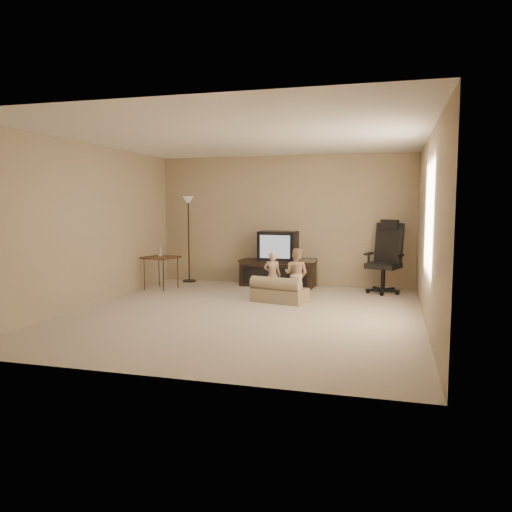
{
  "coord_description": "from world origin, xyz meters",
  "views": [
    {
      "loc": [
        2.04,
        -6.78,
        1.58
      ],
      "look_at": [
        0.03,
        0.6,
        0.77
      ],
      "focal_mm": 35.0,
      "sensor_mm": 36.0,
      "label": 1
    }
  ],
  "objects_px": {
    "office_chair": "(385,267)",
    "side_table": "(161,258)",
    "child_sofa": "(278,292)",
    "toddler_left": "(272,275)",
    "toddler_right": "(296,274)",
    "tv_stand": "(278,263)",
    "floor_lamp": "(188,220)"
  },
  "relations": [
    {
      "from": "toddler_left",
      "to": "toddler_right",
      "type": "bearing_deg",
      "value": 171.08
    },
    {
      "from": "floor_lamp",
      "to": "toddler_left",
      "type": "relative_size",
      "value": 2.2
    },
    {
      "from": "tv_stand",
      "to": "toddler_left",
      "type": "xyz_separation_m",
      "value": [
        0.19,
        -1.28,
        -0.04
      ]
    },
    {
      "from": "child_sofa",
      "to": "toddler_right",
      "type": "bearing_deg",
      "value": 56.98
    },
    {
      "from": "tv_stand",
      "to": "toddler_right",
      "type": "distance_m",
      "value": 1.43
    },
    {
      "from": "toddler_left",
      "to": "floor_lamp",
      "type": "bearing_deg",
      "value": -38.38
    },
    {
      "from": "toddler_left",
      "to": "office_chair",
      "type": "bearing_deg",
      "value": -154.39
    },
    {
      "from": "office_chair",
      "to": "side_table",
      "type": "xyz_separation_m",
      "value": [
        -4.02,
        -0.69,
        0.12
      ]
    },
    {
      "from": "side_table",
      "to": "floor_lamp",
      "type": "height_order",
      "value": "floor_lamp"
    },
    {
      "from": "tv_stand",
      "to": "toddler_right",
      "type": "bearing_deg",
      "value": -63.3
    },
    {
      "from": "floor_lamp",
      "to": "child_sofa",
      "type": "relative_size",
      "value": 1.84
    },
    {
      "from": "child_sofa",
      "to": "toddler_left",
      "type": "xyz_separation_m",
      "value": [
        -0.16,
        0.26,
        0.22
      ]
    },
    {
      "from": "office_chair",
      "to": "toddler_left",
      "type": "height_order",
      "value": "office_chair"
    },
    {
      "from": "child_sofa",
      "to": "toddler_left",
      "type": "distance_m",
      "value": 0.38
    },
    {
      "from": "side_table",
      "to": "toddler_left",
      "type": "bearing_deg",
      "value": -10.01
    },
    {
      "from": "side_table",
      "to": "toddler_left",
      "type": "distance_m",
      "value": 2.26
    },
    {
      "from": "floor_lamp",
      "to": "child_sofa",
      "type": "height_order",
      "value": "floor_lamp"
    },
    {
      "from": "tv_stand",
      "to": "office_chair",
      "type": "xyz_separation_m",
      "value": [
        1.99,
        -0.2,
        0.03
      ]
    },
    {
      "from": "floor_lamp",
      "to": "toddler_right",
      "type": "bearing_deg",
      "value": -28.96
    },
    {
      "from": "floor_lamp",
      "to": "child_sofa",
      "type": "xyz_separation_m",
      "value": [
        2.22,
        -1.6,
        -1.09
      ]
    },
    {
      "from": "side_table",
      "to": "child_sofa",
      "type": "distance_m",
      "value": 2.5
    },
    {
      "from": "office_chair",
      "to": "toddler_right",
      "type": "distance_m",
      "value": 1.78
    },
    {
      "from": "child_sofa",
      "to": "tv_stand",
      "type": "bearing_deg",
      "value": 115.94
    },
    {
      "from": "tv_stand",
      "to": "office_chair",
      "type": "distance_m",
      "value": 2.0
    },
    {
      "from": "side_table",
      "to": "toddler_right",
      "type": "height_order",
      "value": "toddler_right"
    },
    {
      "from": "floor_lamp",
      "to": "tv_stand",
      "type": "bearing_deg",
      "value": -1.79
    },
    {
      "from": "tv_stand",
      "to": "child_sofa",
      "type": "relative_size",
      "value": 1.59
    },
    {
      "from": "floor_lamp",
      "to": "child_sofa",
      "type": "bearing_deg",
      "value": -35.74
    },
    {
      "from": "side_table",
      "to": "toddler_left",
      "type": "relative_size",
      "value": 1.04
    },
    {
      "from": "toddler_right",
      "to": "side_table",
      "type": "bearing_deg",
      "value": 6.08
    },
    {
      "from": "toddler_right",
      "to": "child_sofa",
      "type": "bearing_deg",
      "value": 58.98
    },
    {
      "from": "tv_stand",
      "to": "toddler_right",
      "type": "height_order",
      "value": "tv_stand"
    }
  ]
}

